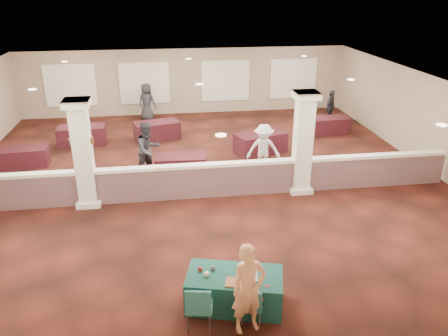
{
  "coord_description": "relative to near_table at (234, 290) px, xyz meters",
  "views": [
    {
      "loc": [
        -1.16,
        -13.58,
        6.12
      ],
      "look_at": [
        0.5,
        -2.0,
        1.14
      ],
      "focal_mm": 35.0,
      "sensor_mm": 36.0,
      "label": 1
    }
  ],
  "objects": [
    {
      "name": "far_table_front_center",
      "position": [
        -0.74,
        6.8,
        -0.02
      ],
      "size": [
        1.76,
        0.95,
        0.7
      ],
      "primitive_type": "cube",
      "rotation": [
        0.0,
        0.0,
        -0.06
      ],
      "color": "black",
      "rests_on": "ground"
    },
    {
      "name": "yarn_grey",
      "position": [
        -0.41,
        0.23,
        0.42
      ],
      "size": [
        0.1,
        0.1,
        0.1
      ],
      "primitive_type": "sphere",
      "color": "#525257",
      "rests_on": "near_table"
    },
    {
      "name": "attendee_c",
      "position": [
        6.43,
        11.68,
        0.43
      ],
      "size": [
        0.95,
        1.0,
        1.6
      ],
      "primitive_type": "imported",
      "rotation": [
        0.0,
        0.0,
        0.86
      ],
      "color": "black",
      "rests_on": "ground"
    },
    {
      "name": "far_table_front_right",
      "position": [
        2.43,
        8.51,
        0.02
      ],
      "size": [
        2.14,
        1.54,
        0.78
      ],
      "primitive_type": "cube",
      "rotation": [
        0.0,
        0.0,
        0.33
      ],
      "color": "black",
      "rests_on": "ground"
    },
    {
      "name": "attendee_b",
      "position": [
        2.07,
        6.5,
        0.52
      ],
      "size": [
        1.2,
        0.68,
        1.77
      ],
      "primitive_type": "imported",
      "rotation": [
        0.0,
        0.0,
        -0.14
      ],
      "color": "#BBBBB7",
      "rests_on": "ground"
    },
    {
      "name": "sconce_left",
      "position": [
        -3.85,
        5.0,
        1.63
      ],
      "size": [
        0.12,
        0.12,
        0.18
      ],
      "color": "brown",
      "rests_on": "column_left"
    },
    {
      "name": "scissors",
      "position": [
        0.57,
        -0.44,
        0.37
      ],
      "size": [
        0.12,
        0.06,
        0.01
      ],
      "primitive_type": "cube",
      "rotation": [
        0.0,
        0.0,
        -0.25
      ],
      "color": "red",
      "rests_on": "near_table"
    },
    {
      "name": "laptop_screen",
      "position": [
        0.31,
        -0.01,
        0.5
      ],
      "size": [
        0.33,
        0.09,
        0.22
      ],
      "primitive_type": "cube",
      "rotation": [
        0.0,
        0.0,
        -0.25
      ],
      "color": "silver",
      "rests_on": "near_table"
    },
    {
      "name": "conf_chair_side",
      "position": [
        -0.77,
        -0.59,
        0.22
      ],
      "size": [
        0.58,
        0.58,
        1.0
      ],
      "rotation": [
        0.0,
        0.0,
        -0.17
      ],
      "color": "#205A5F",
      "rests_on": "ground"
    },
    {
      "name": "attendee_a",
      "position": [
        -1.8,
        6.83,
        0.59
      ],
      "size": [
        1.04,
        0.95,
        1.91
      ],
      "primitive_type": "imported",
      "rotation": [
        0.0,
        0.0,
        0.63
      ],
      "color": "black",
      "rests_on": "ground"
    },
    {
      "name": "far_table_front_left",
      "position": [
        -6.29,
        8.38,
        -0.03
      ],
      "size": [
        1.73,
        0.97,
        0.68
      ],
      "primitive_type": "cube",
      "rotation": [
        0.0,
        0.0,
        0.08
      ],
      "color": "black",
      "rests_on": "ground"
    },
    {
      "name": "column_right",
      "position": [
        2.93,
        5.0,
        1.27
      ],
      "size": [
        0.72,
        0.72,
        3.2
      ],
      "color": "silver",
      "rests_on": "ground"
    },
    {
      "name": "knitting",
      "position": [
        -0.01,
        -0.26,
        0.38
      ],
      "size": [
        0.47,
        0.39,
        0.03
      ],
      "primitive_type": "cube",
      "rotation": [
        0.0,
        0.0,
        -0.25
      ],
      "color": "#CE6620",
      "rests_on": "near_table"
    },
    {
      "name": "conf_chair_main",
      "position": [
        0.25,
        -0.57,
        0.12
      ],
      "size": [
        0.53,
        0.53,
        0.83
      ],
      "rotation": [
        0.0,
        0.0,
        -0.35
      ],
      "color": "#205A5F",
      "rests_on": "ground"
    },
    {
      "name": "wall_right",
      "position": [
        7.93,
        6.5,
        1.23
      ],
      "size": [
        0.04,
        16.0,
        3.2
      ],
      "primitive_type": "cube",
      "color": "gray",
      "rests_on": "ground"
    },
    {
      "name": "near_table",
      "position": [
        0.0,
        0.0,
        0.0
      ],
      "size": [
        2.09,
        1.4,
        0.74
      ],
      "primitive_type": "cube",
      "rotation": [
        0.0,
        0.0,
        -0.25
      ],
      "color": "#0E342B",
      "rests_on": "ground"
    },
    {
      "name": "laptop_base",
      "position": [
        0.28,
        -0.12,
        0.38
      ],
      "size": [
        0.38,
        0.31,
        0.02
      ],
      "primitive_type": "cube",
      "rotation": [
        0.0,
        0.0,
        -0.25
      ],
      "color": "silver",
      "rests_on": "near_table"
    },
    {
      "name": "wall_front",
      "position": [
        -0.07,
        -1.5,
        1.23
      ],
      "size": [
        16.0,
        0.04,
        3.2
      ],
      "primitive_type": "cube",
      "color": "gray",
      "rests_on": "ground"
    },
    {
      "name": "woman",
      "position": [
        0.14,
        -0.7,
        0.55
      ],
      "size": [
        0.75,
        0.58,
        1.84
      ],
      "primitive_type": "imported",
      "rotation": [
        0.0,
        0.0,
        0.23
      ],
      "color": "#FBA26D",
      "rests_on": "ground"
    },
    {
      "name": "ceiling",
      "position": [
        -0.07,
        6.5,
        2.83
      ],
      "size": [
        16.0,
        16.0,
        0.02
      ],
      "primitive_type": "cube",
      "color": "silver",
      "rests_on": "wall_back"
    },
    {
      "name": "ground",
      "position": [
        -0.07,
        6.5,
        -0.37
      ],
      "size": [
        16.0,
        16.0,
        0.0
      ],
      "primitive_type": "plane",
      "color": "#441811",
      "rests_on": "ground"
    },
    {
      "name": "far_table_back_right",
      "position": [
        5.89,
        10.45,
        -0.02
      ],
      "size": [
        1.77,
        0.97,
        0.7
      ],
      "primitive_type": "cube",
      "rotation": [
        0.0,
        0.0,
        0.06
      ],
      "color": "black",
      "rests_on": "ground"
    },
    {
      "name": "partition_wall",
      "position": [
        -0.07,
        5.0,
        0.2
      ],
      "size": [
        15.6,
        0.28,
        1.1
      ],
      "color": "brown",
      "rests_on": "ground"
    },
    {
      "name": "yarn_cream",
      "position": [
        -0.56,
        0.04,
        0.42
      ],
      "size": [
        0.11,
        0.11,
        0.11
      ],
      "primitive_type": "sphere",
      "color": "beige",
      "rests_on": "near_table"
    },
    {
      "name": "screen_glow",
      "position": [
        0.31,
        -0.02,
        0.48
      ],
      "size": [
        0.29,
        0.08,
        0.19
      ],
      "primitive_type": "cube",
      "rotation": [
        0.0,
        0.0,
        -0.25
      ],
      "color": "silver",
      "rests_on": "near_table"
    },
    {
      "name": "attendee_d",
      "position": [
        -1.98,
        13.5,
        0.52
      ],
      "size": [
        1.0,
        0.84,
        1.79
      ],
      "primitive_type": "imported",
      "rotation": [
        0.0,
        0.0,
        2.64
      ],
      "color": "black",
      "rests_on": "ground"
    },
    {
      "name": "sconce_right",
      "position": [
        -3.29,
        5.0,
        1.63
      ],
      "size": [
        0.12,
        0.12,
        0.18
      ],
      "color": "brown",
      "rests_on": "column_left"
    },
    {
      "name": "column_left",
      "position": [
        -3.57,
        5.0,
        1.27
      ],
      "size": [
        0.72,
        0.72,
        3.2
      ],
      "color": "silver",
      "rests_on": "ground"
    },
    {
      "name": "far_table_back_left",
      "position": [
        -4.57,
        10.46,
        0.01
      ],
      "size": [
        1.92,
        1.02,
        0.76
      ],
      "primitive_type": "cube",
      "rotation": [
        0.0,
        0.0,
        0.04
      ],
      "color": "black",
      "rests_on": "ground"
    },
    {
      "name": "far_table_back_center",
      "position": [
        -1.54,
        10.68,
        0.01
      ],
      "size": [
        2.01,
        1.33,
        0.75
      ],
      "primitive_type": "cube",
      "rotation": [
        0.0,
        0.0,
        0.23
      ],
      "color": "black",
      "rests_on": "ground"
    },
    {
      "name": "yarn_red",
      "position": [
        -0.67,
        0.22,
        0.42
      ],
      "size": [
        0.1,
        0.1,
        0.1
      ],
      "primitive_type": "sphere",
      "color": "maroon",
      "rests_on": "near_table"
    },
    {
      "name": "wall_back",
      "position": [
        -0.07,
        14.5,
        1.23
      ],
      "size": [
        16.0,
        0.04,
        3.2
      ],
      "primitive_type": "cube",
      "color": "gray",
      "rests_on": "ground"
    }
  ]
}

